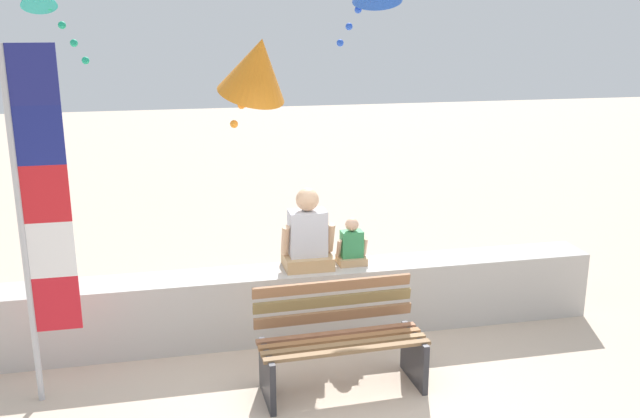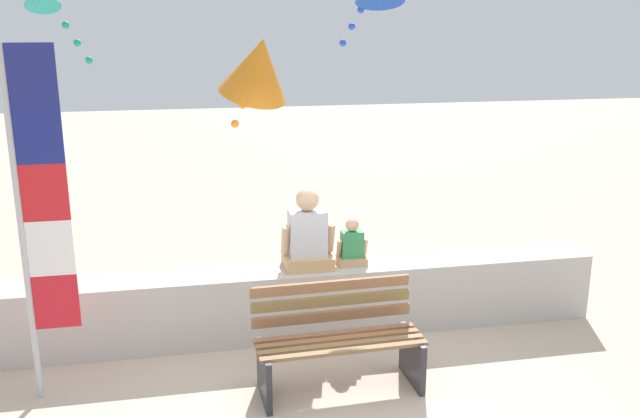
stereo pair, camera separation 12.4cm
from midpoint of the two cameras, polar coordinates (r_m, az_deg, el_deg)
The scene contains 7 objects.
ground_plane at distance 5.94m, azimuth 2.27°, elevation -15.70°, with size 40.00×40.00×0.00m, color #C9B19A.
seawall_ledge at distance 6.97m, azimuth -0.36°, elevation -7.56°, with size 5.89×0.48×0.69m, color #BAB4AE.
park_bench at distance 5.99m, azimuth 2.09°, elevation -10.97°, with size 1.44×0.66×0.88m.
person_adult at distance 6.78m, azimuth -0.51°, elevation -2.31°, with size 0.53×0.39×0.80m.
person_child at distance 6.91m, azimuth 3.16°, elevation -3.09°, with size 0.31×0.23×0.48m.
flag_banner at distance 5.82m, azimuth -21.78°, elevation 0.15°, with size 0.40×0.05×2.90m.
kite_orange at distance 7.10m, azimuth -4.65°, elevation 11.55°, with size 1.05×1.10×0.98m.
Camera 2 is at (-1.17, -4.95, 3.06)m, focal length 38.83 mm.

